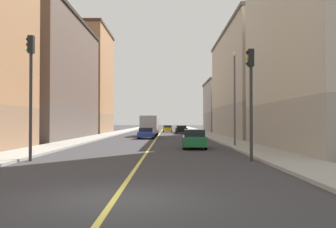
{
  "coord_description": "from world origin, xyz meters",
  "views": [
    {
      "loc": [
        1.39,
        -9.82,
        2.02
      ],
      "look_at": [
        1.24,
        36.85,
        2.96
      ],
      "focal_mm": 40.06,
      "sensor_mm": 36.0,
      "label": 1
    }
  ],
  "objects_px": {
    "building_right_distant": "(81,81)",
    "car_white": "(153,130)",
    "car_yellow": "(169,129)",
    "car_blue": "(147,133)",
    "car_black": "(182,129)",
    "car_green": "(196,139)",
    "building_right_midblock": "(41,78)",
    "street_lamp_left_near": "(236,89)",
    "traffic_light_right_near": "(32,80)",
    "traffic_light_left_near": "(252,88)",
    "box_truck": "(151,125)",
    "building_left_mid": "(260,84)",
    "building_left_far": "(232,107)"
  },
  "relations": [
    {
      "from": "car_blue",
      "to": "car_black",
      "type": "xyz_separation_m",
      "value": [
        4.86,
        20.6,
        0.03
      ]
    },
    {
      "from": "traffic_light_left_near",
      "to": "car_white",
      "type": "relative_size",
      "value": 1.3
    },
    {
      "from": "traffic_light_left_near",
      "to": "car_yellow",
      "type": "relative_size",
      "value": 1.39
    },
    {
      "from": "street_lamp_left_near",
      "to": "car_white",
      "type": "relative_size",
      "value": 1.67
    },
    {
      "from": "car_blue",
      "to": "traffic_light_left_near",
      "type": "bearing_deg",
      "value": -74.76
    },
    {
      "from": "building_right_distant",
      "to": "car_white",
      "type": "bearing_deg",
      "value": -14.98
    },
    {
      "from": "box_truck",
      "to": "car_blue",
      "type": "bearing_deg",
      "value": -89.74
    },
    {
      "from": "building_left_mid",
      "to": "car_white",
      "type": "height_order",
      "value": "building_left_mid"
    },
    {
      "from": "box_truck",
      "to": "street_lamp_left_near",
      "type": "bearing_deg",
      "value": -71.02
    },
    {
      "from": "box_truck",
      "to": "car_black",
      "type": "bearing_deg",
      "value": 68.47
    },
    {
      "from": "car_white",
      "to": "car_blue",
      "type": "height_order",
      "value": "car_white"
    },
    {
      "from": "car_blue",
      "to": "car_green",
      "type": "bearing_deg",
      "value": -74.13
    },
    {
      "from": "building_left_mid",
      "to": "car_white",
      "type": "xyz_separation_m",
      "value": [
        -15.05,
        9.74,
        -6.5
      ]
    },
    {
      "from": "car_yellow",
      "to": "car_blue",
      "type": "relative_size",
      "value": 0.98
    },
    {
      "from": "car_white",
      "to": "car_green",
      "type": "bearing_deg",
      "value": -81.84
    },
    {
      "from": "building_right_midblock",
      "to": "car_yellow",
      "type": "relative_size",
      "value": 5.55
    },
    {
      "from": "street_lamp_left_near",
      "to": "building_left_far",
      "type": "bearing_deg",
      "value": 80.74
    },
    {
      "from": "building_left_mid",
      "to": "traffic_light_left_near",
      "type": "height_order",
      "value": "building_left_mid"
    },
    {
      "from": "building_left_far",
      "to": "car_green",
      "type": "relative_size",
      "value": 3.44
    },
    {
      "from": "car_black",
      "to": "car_blue",
      "type": "bearing_deg",
      "value": -103.26
    },
    {
      "from": "traffic_light_right_near",
      "to": "car_black",
      "type": "distance_m",
      "value": 46.66
    },
    {
      "from": "building_left_mid",
      "to": "car_blue",
      "type": "relative_size",
      "value": 6.24
    },
    {
      "from": "building_right_midblock",
      "to": "street_lamp_left_near",
      "type": "relative_size",
      "value": 3.11
    },
    {
      "from": "street_lamp_left_near",
      "to": "car_black",
      "type": "distance_m",
      "value": 35.6
    },
    {
      "from": "traffic_light_right_near",
      "to": "car_blue",
      "type": "xyz_separation_m",
      "value": [
        4.49,
        24.98,
        -3.5
      ]
    },
    {
      "from": "box_truck",
      "to": "building_left_mid",
      "type": "bearing_deg",
      "value": -5.66
    },
    {
      "from": "building_right_midblock",
      "to": "street_lamp_left_near",
      "type": "xyz_separation_m",
      "value": [
        20.42,
        -14.49,
        -2.54
      ]
    },
    {
      "from": "car_blue",
      "to": "box_truck",
      "type": "xyz_separation_m",
      "value": [
        -0.04,
        8.2,
        0.91
      ]
    },
    {
      "from": "building_right_midblock",
      "to": "car_blue",
      "type": "distance_m",
      "value": 14.18
    },
    {
      "from": "building_right_midblock",
      "to": "car_black",
      "type": "relative_size",
      "value": 5.13
    },
    {
      "from": "car_green",
      "to": "traffic_light_left_near",
      "type": "bearing_deg",
      "value": -75.88
    },
    {
      "from": "car_green",
      "to": "box_truck",
      "type": "distance_m",
      "value": 24.63
    },
    {
      "from": "building_right_midblock",
      "to": "car_green",
      "type": "distance_m",
      "value": 24.2
    },
    {
      "from": "building_left_mid",
      "to": "car_green",
      "type": "distance_m",
      "value": 25.79
    },
    {
      "from": "building_right_distant",
      "to": "car_yellow",
      "type": "relative_size",
      "value": 4.31
    },
    {
      "from": "building_right_midblock",
      "to": "traffic_light_left_near",
      "type": "relative_size",
      "value": 3.99
    },
    {
      "from": "building_right_distant",
      "to": "car_yellow",
      "type": "xyz_separation_m",
      "value": [
        15.06,
        7.77,
        -8.27
      ]
    },
    {
      "from": "traffic_light_left_near",
      "to": "car_blue",
      "type": "xyz_separation_m",
      "value": [
        -6.81,
        24.98,
        -3.1
      ]
    },
    {
      "from": "traffic_light_left_near",
      "to": "car_black",
      "type": "height_order",
      "value": "traffic_light_left_near"
    },
    {
      "from": "car_blue",
      "to": "box_truck",
      "type": "height_order",
      "value": "box_truck"
    },
    {
      "from": "building_left_mid",
      "to": "building_right_midblock",
      "type": "distance_m",
      "value": 28.38
    },
    {
      "from": "building_left_far",
      "to": "traffic_light_right_near",
      "type": "bearing_deg",
      "value": -109.79
    },
    {
      "from": "building_left_far",
      "to": "building_right_distant",
      "type": "xyz_separation_m",
      "value": [
        -27.54,
        -9.22,
        3.99
      ]
    },
    {
      "from": "building_left_far",
      "to": "building_right_distant",
      "type": "bearing_deg",
      "value": -161.48
    },
    {
      "from": "building_right_distant",
      "to": "box_truck",
      "type": "xyz_separation_m",
      "value": [
        12.56,
        -11.6,
        -7.38
      ]
    },
    {
      "from": "car_green",
      "to": "traffic_light_right_near",
      "type": "bearing_deg",
      "value": -135.12
    },
    {
      "from": "building_right_distant",
      "to": "traffic_light_left_near",
      "type": "distance_m",
      "value": 49.07
    },
    {
      "from": "traffic_light_left_near",
      "to": "traffic_light_right_near",
      "type": "xyz_separation_m",
      "value": [
        -11.3,
        -0.0,
        0.4
      ]
    },
    {
      "from": "building_left_far",
      "to": "building_right_distant",
      "type": "distance_m",
      "value": 29.31
    },
    {
      "from": "building_left_far",
      "to": "car_blue",
      "type": "xyz_separation_m",
      "value": [
        -14.94,
        -29.02,
        -4.3
      ]
    }
  ]
}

